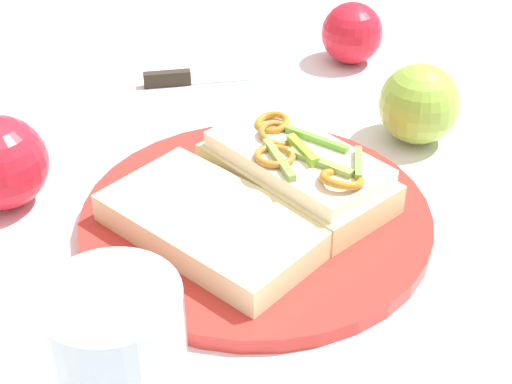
{
  "coord_description": "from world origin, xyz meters",
  "views": [
    {
      "loc": [
        0.04,
        -0.5,
        0.39
      ],
      "look_at": [
        0.0,
        0.0,
        0.03
      ],
      "focal_mm": 53.83,
      "sensor_mm": 36.0,
      "label": 1
    }
  ],
  "objects_px": {
    "plate": "(256,218)",
    "sandwich": "(297,170)",
    "knife": "(179,79)",
    "apple_2": "(0,163)",
    "apple_1": "(352,33)",
    "bread_slice_side": "(212,223)",
    "drinking_glass": "(121,379)",
    "apple_4": "(419,104)"
  },
  "relations": [
    {
      "from": "knife",
      "to": "apple_2",
      "type": "bearing_deg",
      "value": -130.44
    },
    {
      "from": "plate",
      "to": "sandwich",
      "type": "bearing_deg",
      "value": 46.29
    },
    {
      "from": "plate",
      "to": "apple_2",
      "type": "bearing_deg",
      "value": 175.8
    },
    {
      "from": "apple_4",
      "to": "apple_2",
      "type": "bearing_deg",
      "value": -159.78
    },
    {
      "from": "sandwich",
      "to": "drinking_glass",
      "type": "xyz_separation_m",
      "value": [
        -0.09,
        -0.26,
        0.03
      ]
    },
    {
      "from": "apple_2",
      "to": "drinking_glass",
      "type": "distance_m",
      "value": 0.29
    },
    {
      "from": "apple_1",
      "to": "drinking_glass",
      "type": "relative_size",
      "value": 0.55
    },
    {
      "from": "sandwich",
      "to": "knife",
      "type": "relative_size",
      "value": 1.54
    },
    {
      "from": "sandwich",
      "to": "bread_slice_side",
      "type": "distance_m",
      "value": 0.09
    },
    {
      "from": "bread_slice_side",
      "to": "drinking_glass",
      "type": "relative_size",
      "value": 1.36
    },
    {
      "from": "drinking_glass",
      "to": "knife",
      "type": "relative_size",
      "value": 1.09
    },
    {
      "from": "plate",
      "to": "knife",
      "type": "distance_m",
      "value": 0.27
    },
    {
      "from": "bread_slice_side",
      "to": "knife",
      "type": "height_order",
      "value": "bread_slice_side"
    },
    {
      "from": "sandwich",
      "to": "bread_slice_side",
      "type": "relative_size",
      "value": 1.03
    },
    {
      "from": "bread_slice_side",
      "to": "drinking_glass",
      "type": "distance_m",
      "value": 0.2
    },
    {
      "from": "bread_slice_side",
      "to": "apple_2",
      "type": "xyz_separation_m",
      "value": [
        -0.18,
        0.05,
        0.01
      ]
    },
    {
      "from": "sandwich",
      "to": "drinking_glass",
      "type": "height_order",
      "value": "drinking_glass"
    },
    {
      "from": "plate",
      "to": "drinking_glass",
      "type": "bearing_deg",
      "value": -104.15
    },
    {
      "from": "apple_4",
      "to": "drinking_glass",
      "type": "relative_size",
      "value": 0.61
    },
    {
      "from": "apple_2",
      "to": "knife",
      "type": "bearing_deg",
      "value": 63.79
    },
    {
      "from": "bread_slice_side",
      "to": "knife",
      "type": "relative_size",
      "value": 1.49
    },
    {
      "from": "sandwich",
      "to": "apple_1",
      "type": "distance_m",
      "value": 0.29
    },
    {
      "from": "plate",
      "to": "apple_1",
      "type": "bearing_deg",
      "value": 75.07
    },
    {
      "from": "bread_slice_side",
      "to": "apple_2",
      "type": "relative_size",
      "value": 2.15
    },
    {
      "from": "apple_4",
      "to": "drinking_glass",
      "type": "height_order",
      "value": "drinking_glass"
    },
    {
      "from": "knife",
      "to": "apple_1",
      "type": "bearing_deg",
      "value": 6.98
    },
    {
      "from": "plate",
      "to": "bread_slice_side",
      "type": "distance_m",
      "value": 0.05
    },
    {
      "from": "apple_4",
      "to": "apple_1",
      "type": "bearing_deg",
      "value": 109.35
    },
    {
      "from": "sandwich",
      "to": "apple_1",
      "type": "bearing_deg",
      "value": 122.73
    },
    {
      "from": "apple_2",
      "to": "knife",
      "type": "relative_size",
      "value": 0.69
    },
    {
      "from": "bread_slice_side",
      "to": "apple_1",
      "type": "xyz_separation_m",
      "value": [
        0.12,
        0.35,
        0.01
      ]
    },
    {
      "from": "apple_2",
      "to": "drinking_glass",
      "type": "xyz_separation_m",
      "value": [
        0.16,
        -0.24,
        0.02
      ]
    },
    {
      "from": "plate",
      "to": "knife",
      "type": "xyz_separation_m",
      "value": [
        -0.1,
        0.24,
        0.0
      ]
    },
    {
      "from": "apple_1",
      "to": "knife",
      "type": "distance_m",
      "value": 0.2
    },
    {
      "from": "apple_2",
      "to": "knife",
      "type": "height_order",
      "value": "apple_2"
    },
    {
      "from": "bread_slice_side",
      "to": "apple_4",
      "type": "xyz_separation_m",
      "value": [
        0.18,
        0.18,
        0.01
      ]
    },
    {
      "from": "bread_slice_side",
      "to": "apple_2",
      "type": "distance_m",
      "value": 0.19
    },
    {
      "from": "drinking_glass",
      "to": "knife",
      "type": "xyz_separation_m",
      "value": [
        -0.05,
        0.47,
        -0.06
      ]
    },
    {
      "from": "sandwich",
      "to": "apple_2",
      "type": "bearing_deg",
      "value": -132.71
    },
    {
      "from": "apple_2",
      "to": "knife",
      "type": "distance_m",
      "value": 0.26
    },
    {
      "from": "drinking_glass",
      "to": "knife",
      "type": "bearing_deg",
      "value": 95.7
    },
    {
      "from": "bread_slice_side",
      "to": "apple_1",
      "type": "relative_size",
      "value": 2.47
    }
  ]
}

